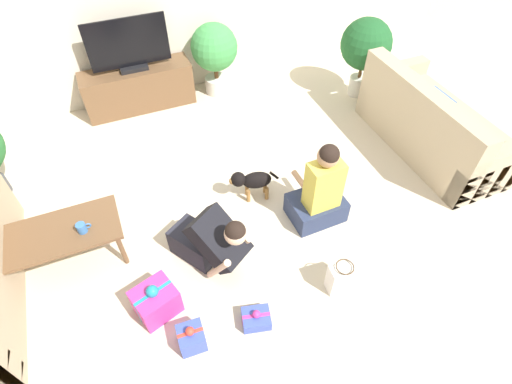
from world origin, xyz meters
The scene contains 15 objects.
ground_plane centered at (0.00, 0.00, 0.00)m, with size 16.00×16.00×0.00m, color beige.
sofa_right centered at (2.42, 0.24, 0.30)m, with size 0.86×1.86×0.86m.
coffee_table centered at (-1.65, 0.17, 0.39)m, with size 1.09×0.52×0.44m.
tv_console centered at (-0.52, 2.36, 0.27)m, with size 1.37×0.39×0.55m.
tv centered at (-0.52, 2.36, 0.83)m, with size 0.96×0.20×0.63m.
potted_plant_back_right centered at (0.51, 2.31, 0.60)m, with size 0.60×0.60×0.96m.
potted_plant_corner_right centered at (2.27, 1.52, 0.69)m, with size 0.64×0.64×1.05m.
person_kneeling centered at (-0.43, -0.33, 0.33)m, with size 0.67×0.81×0.77m.
person_sitting centered at (0.70, -0.22, 0.35)m, with size 0.53×0.48×0.97m.
dog centered at (0.20, 0.28, 0.25)m, with size 0.51×0.23×0.37m.
gift_box_a centered at (-0.82, -0.99, 0.10)m, with size 0.21×0.21×0.26m.
gift_box_b centered at (-0.29, -1.02, 0.06)m, with size 0.26×0.24×0.17m.
gift_box_c centered at (-1.00, -0.60, 0.15)m, with size 0.40×0.37×0.36m.
gift_bag_a centered at (0.51, -1.00, 0.15)m, with size 0.25×0.16×0.32m.
mug centered at (-1.41, 0.10, 0.48)m, with size 0.12×0.08×0.09m.
Camera 1 is at (-0.84, -2.36, 3.13)m, focal length 28.00 mm.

